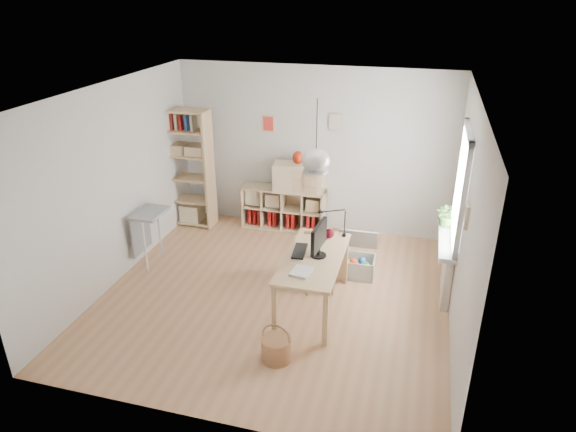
% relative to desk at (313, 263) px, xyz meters
% --- Properties ---
extents(ground, '(4.50, 4.50, 0.00)m').
position_rel_desk_xyz_m(ground, '(-0.55, 0.15, -0.66)').
color(ground, tan).
rests_on(ground, ground).
extents(room_shell, '(4.50, 4.50, 4.50)m').
position_rel_desk_xyz_m(room_shell, '(-0.00, 0.00, 1.34)').
color(room_shell, silver).
rests_on(room_shell, ground).
extents(window_unit, '(0.07, 1.16, 1.46)m').
position_rel_desk_xyz_m(window_unit, '(1.68, 0.75, 0.89)').
color(window_unit, white).
rests_on(window_unit, ground).
extents(radiator, '(0.10, 0.80, 0.80)m').
position_rel_desk_xyz_m(radiator, '(1.64, 0.75, -0.26)').
color(radiator, white).
rests_on(radiator, ground).
extents(windowsill, '(0.22, 1.20, 0.06)m').
position_rel_desk_xyz_m(windowsill, '(1.59, 0.75, 0.17)').
color(windowsill, silver).
rests_on(windowsill, radiator).
extents(desk, '(0.70, 1.50, 0.75)m').
position_rel_desk_xyz_m(desk, '(0.00, 0.00, 0.00)').
color(desk, tan).
rests_on(desk, ground).
extents(cube_shelf, '(1.40, 0.38, 0.72)m').
position_rel_desk_xyz_m(cube_shelf, '(-1.02, 2.23, -0.36)').
color(cube_shelf, tan).
rests_on(cube_shelf, ground).
extents(tall_bookshelf, '(0.80, 0.38, 2.00)m').
position_rel_desk_xyz_m(tall_bookshelf, '(-2.59, 1.95, 0.43)').
color(tall_bookshelf, tan).
rests_on(tall_bookshelf, ground).
extents(side_table, '(0.40, 0.55, 0.85)m').
position_rel_desk_xyz_m(side_table, '(-2.59, 0.50, 0.01)').
color(side_table, gray).
rests_on(side_table, ground).
extents(chair, '(0.49, 0.49, 0.81)m').
position_rel_desk_xyz_m(chair, '(-0.04, 0.52, -0.20)').
color(chair, gray).
rests_on(chair, ground).
extents(wicker_basket, '(0.34, 0.34, 0.47)m').
position_rel_desk_xyz_m(wicker_basket, '(-0.17, -1.08, -0.51)').
color(wicker_basket, '#A8744C').
rests_on(wicker_basket, ground).
extents(storage_chest, '(0.56, 0.63, 0.58)m').
position_rel_desk_xyz_m(storage_chest, '(0.41, 1.02, -0.47)').
color(storage_chest, silver).
rests_on(storage_chest, ground).
extents(monitor, '(0.20, 0.50, 0.43)m').
position_rel_desk_xyz_m(monitor, '(0.05, 0.04, 0.34)').
color(monitor, black).
rests_on(monitor, desk).
extents(keyboard, '(0.19, 0.42, 0.02)m').
position_rel_desk_xyz_m(keyboard, '(-0.20, 0.08, 0.10)').
color(keyboard, black).
rests_on(keyboard, desk).
extents(task_lamp, '(0.37, 0.14, 0.40)m').
position_rel_desk_xyz_m(task_lamp, '(0.09, 0.60, 0.36)').
color(task_lamp, black).
rests_on(task_lamp, desk).
extents(yarn_ball, '(0.13, 0.13, 0.13)m').
position_rel_desk_xyz_m(yarn_ball, '(0.09, 0.55, 0.16)').
color(yarn_ball, '#450917').
rests_on(yarn_ball, desk).
extents(paper_tray, '(0.25, 0.29, 0.03)m').
position_rel_desk_xyz_m(paper_tray, '(-0.06, -0.41, 0.11)').
color(paper_tray, silver).
rests_on(paper_tray, desk).
extents(drawer_chest, '(0.84, 0.48, 0.46)m').
position_rel_desk_xyz_m(drawer_chest, '(-0.75, 2.19, 0.29)').
color(drawer_chest, tan).
rests_on(drawer_chest, cube_shelf).
extents(red_vase, '(0.17, 0.17, 0.21)m').
position_rel_desk_xyz_m(red_vase, '(-0.76, 2.19, 0.62)').
color(red_vase, maroon).
rests_on(red_vase, drawer_chest).
extents(potted_plant, '(0.35, 0.32, 0.34)m').
position_rel_desk_xyz_m(potted_plant, '(1.57, 1.10, 0.37)').
color(potted_plant, '#3E702A').
rests_on(potted_plant, windowsill).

